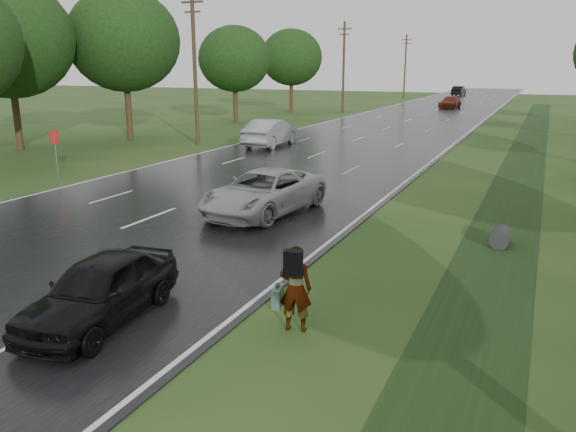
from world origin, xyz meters
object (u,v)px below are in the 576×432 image
(road_sign, at_px, (55,145))
(pedestrian, at_px, (294,287))
(white_pickup, at_px, (264,192))
(silver_sedan, at_px, (271,133))
(dark_sedan, at_px, (100,289))

(road_sign, distance_m, pedestrian, 19.30)
(white_pickup, bearing_deg, pedestrian, -52.69)
(pedestrian, distance_m, silver_sedan, 27.01)
(road_sign, relative_size, dark_sedan, 0.55)
(road_sign, xyz_separation_m, dark_sedan, (12.83, -11.11, -0.90))
(pedestrian, bearing_deg, white_pickup, -73.18)
(road_sign, xyz_separation_m, pedestrian, (16.64, -9.75, -0.71))
(pedestrian, height_order, silver_sedan, silver_sedan)
(silver_sedan, bearing_deg, road_sign, 71.17)
(silver_sedan, bearing_deg, pedestrian, 115.10)
(white_pickup, distance_m, silver_sedan, 17.65)
(road_sign, bearing_deg, silver_sedan, 73.38)
(pedestrian, bearing_deg, dark_sedan, 5.71)
(road_sign, bearing_deg, white_pickup, -8.08)
(white_pickup, height_order, dark_sedan, white_pickup)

